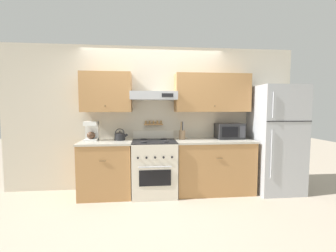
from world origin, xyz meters
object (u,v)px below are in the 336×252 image
object	(u,v)px
stove_range	(154,167)
utensil_crock	(182,135)
tea_kettle	(120,136)
coffee_maker	(92,131)
refrigerator	(276,139)
microwave	(229,131)

from	to	relation	value
stove_range	utensil_crock	bearing A→B (deg)	14.57
tea_kettle	coffee_maker	world-z (taller)	coffee_maker
refrigerator	coffee_maker	distance (m)	3.19
utensil_crock	tea_kettle	bearing A→B (deg)	-180.00
stove_range	microwave	distance (m)	1.49
stove_range	coffee_maker	bearing A→B (deg)	171.62
refrigerator	microwave	xyz separation A→B (m)	(-0.77, 0.18, 0.13)
stove_range	coffee_maker	xyz separation A→B (m)	(-1.05, 0.15, 0.61)
stove_range	utensil_crock	xyz separation A→B (m)	(0.49, 0.13, 0.54)
stove_range	refrigerator	xyz separation A→B (m)	(2.13, -0.04, 0.46)
coffee_maker	utensil_crock	bearing A→B (deg)	-0.99
microwave	coffee_maker	bearing A→B (deg)	179.79
tea_kettle	utensil_crock	distance (m)	1.07
coffee_maker	stove_range	bearing A→B (deg)	-8.38
tea_kettle	coffee_maker	distance (m)	0.48
coffee_maker	utensil_crock	xyz separation A→B (m)	(1.55, -0.03, -0.08)
tea_kettle	utensil_crock	world-z (taller)	utensil_crock
refrigerator	coffee_maker	bearing A→B (deg)	176.56
microwave	utensil_crock	xyz separation A→B (m)	(-0.86, -0.02, -0.05)
refrigerator	stove_range	bearing A→B (deg)	179.03
refrigerator	tea_kettle	xyz separation A→B (m)	(-2.71, 0.16, 0.07)
stove_range	utensil_crock	world-z (taller)	utensil_crock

